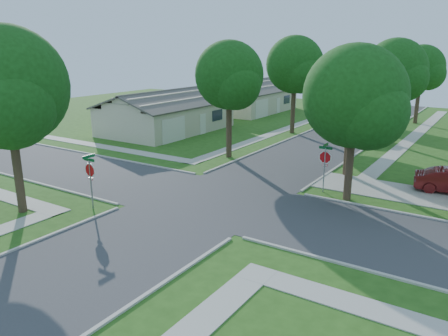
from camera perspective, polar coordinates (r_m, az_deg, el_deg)
name	(u,v)px	position (r m, az deg, el deg)	size (l,w,h in m)	color
ground	(214,200)	(24.91, -1.28, -4.19)	(100.00, 100.00, 0.00)	#275015
road_ns	(214,200)	(24.91, -1.28, -4.18)	(7.00, 100.00, 0.02)	#333335
sidewalk_ne	(415,136)	(46.69, 23.65, 3.87)	(1.20, 40.00, 0.04)	#9E9B91
sidewalk_nw	(299,124)	(50.02, 9.77, 5.65)	(1.20, 40.00, 0.04)	#9E9B91
driveway	(388,190)	(28.27, 20.59, -2.73)	(8.80, 3.60, 0.05)	#9E9B91
stop_sign_sw	(90,172)	(24.01, -17.09, -0.56)	(1.05, 0.80, 2.98)	gray
stop_sign_ne	(325,159)	(26.32, 13.05, 1.11)	(1.05, 0.80, 2.98)	gray
tree_e_near	(353,91)	(29.75, 16.49, 9.58)	(4.97, 4.80, 8.28)	#38281C
tree_e_mid	(396,73)	(41.32, 21.51, 11.49)	(5.59, 5.40, 9.21)	#38281C
tree_e_far	(422,70)	(54.11, 24.41, 11.61)	(5.17, 5.00, 8.72)	#38281C
tree_w_near	(230,78)	(33.61, 0.76, 11.62)	(5.38, 5.20, 8.97)	#38281C
tree_w_mid	(295,67)	(44.20, 9.29, 12.84)	(5.80, 5.60, 9.56)	#38281C
tree_w_far	(338,72)	(56.37, 14.72, 12.08)	(4.76, 4.60, 8.04)	#38281C
tree_sw_corner	(8,92)	(24.16, -26.35, 8.87)	(6.21, 6.00, 9.55)	#38281C
tree_ne_corner	(356,101)	(24.72, 16.80, 8.35)	(5.80, 5.60, 8.66)	#38281C
house_nw_near	(167,116)	(45.62, -7.40, 6.71)	(8.42, 13.60, 4.23)	#B4A88E
house_nw_far	(249,100)	(59.49, 3.31, 8.84)	(8.42, 13.60, 4.23)	#B4A88E
car_curb_east	(371,135)	(41.98, 18.60, 4.14)	(1.66, 4.12, 1.41)	black
car_curb_west	(385,103)	(66.15, 20.30, 7.93)	(2.12, 5.22, 1.52)	black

